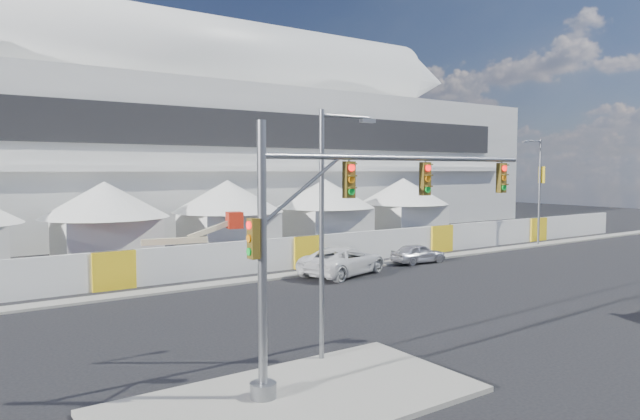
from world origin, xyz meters
TOP-DOWN VIEW (x-y plane):
  - ground at (0.00, 0.00)m, footprint 160.00×160.00m
  - median_island at (-6.00, -3.00)m, footprint 10.00×5.00m
  - far_curb at (20.00, 12.50)m, footprint 80.00×1.20m
  - stadium at (8.71, 41.50)m, footprint 80.00×24.80m
  - tent_row at (0.50, 24.00)m, footprint 53.40×8.40m
  - hoarding_fence at (6.00, 14.50)m, footprint 70.00×0.25m
  - scaffold_tower at (46.00, 36.00)m, footprint 4.40×4.40m
  - sedan_silver at (12.87, 11.63)m, footprint 1.82×3.94m
  - pickup_curb at (6.26, 11.07)m, footprint 4.55×6.63m
  - lot_car_b at (28.90, 19.24)m, footprint 3.57×4.88m
  - lot_car_c at (-9.90, 17.83)m, footprint 2.37×5.15m
  - traffic_mast at (-4.36, -2.53)m, footprint 10.69×0.71m
  - streetlight_median at (-3.35, -0.80)m, footprint 2.18×0.22m
  - streetlight_curb at (27.11, 12.50)m, footprint 2.57×0.58m
  - boom_lift at (-2.37, 16.99)m, footprint 7.26×2.27m

SIDE VIEW (x-z plane):
  - ground at x=0.00m, z-range 0.00..0.00m
  - far_curb at x=20.00m, z-range 0.00..0.12m
  - median_island at x=-6.00m, z-range 0.00..0.15m
  - sedan_silver at x=12.87m, z-range 0.00..1.31m
  - lot_car_c at x=-9.90m, z-range 0.00..1.46m
  - lot_car_b at x=28.90m, z-range 0.00..1.54m
  - pickup_curb at x=6.26m, z-range 0.00..1.68m
  - boom_lift at x=-2.37m, z-range -0.83..2.77m
  - hoarding_fence at x=6.00m, z-range 0.00..2.00m
  - tent_row at x=0.50m, z-range 0.45..5.85m
  - traffic_mast at x=-4.36m, z-range 0.62..7.90m
  - streetlight_median at x=-3.35m, z-range 0.74..8.63m
  - streetlight_curb at x=27.11m, z-range 0.70..9.37m
  - scaffold_tower at x=46.00m, z-range 0.00..12.00m
  - stadium at x=8.71m, z-range -1.54..20.44m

